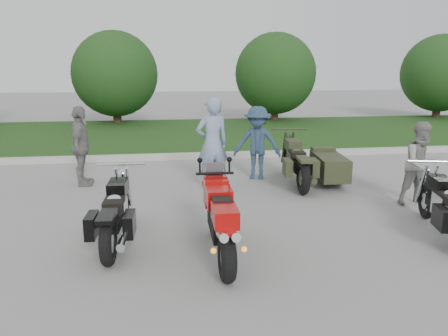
{
  "coord_description": "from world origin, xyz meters",
  "views": [
    {
      "loc": [
        -1.06,
        -5.9,
        2.5
      ],
      "look_at": [
        -0.04,
        1.34,
        0.8
      ],
      "focal_mm": 35.0,
      "sensor_mm": 36.0,
      "label": 1
    }
  ],
  "objects": [
    {
      "name": "ground",
      "position": [
        0.0,
        0.0,
        0.0
      ],
      "size": [
        80.0,
        80.0,
        0.0
      ],
      "primitive_type": "plane",
      "color": "gray",
      "rests_on": "ground"
    },
    {
      "name": "curb",
      "position": [
        0.0,
        6.0,
        0.07
      ],
      "size": [
        60.0,
        0.3,
        0.15
      ],
      "primitive_type": "cube",
      "color": "#B6B3AB",
      "rests_on": "ground"
    },
    {
      "name": "grass_strip",
      "position": [
        0.0,
        10.15,
        0.07
      ],
      "size": [
        60.0,
        8.0,
        0.14
      ],
      "primitive_type": "cube",
      "color": "#26521C",
      "rests_on": "ground"
    },
    {
      "name": "tree_mid_left",
      "position": [
        -3.0,
        13.5,
        2.19
      ],
      "size": [
        3.6,
        3.6,
        4.0
      ],
      "color": "#3F2B1C",
      "rests_on": "ground"
    },
    {
      "name": "tree_mid_right",
      "position": [
        4.0,
        13.5,
        2.19
      ],
      "size": [
        3.6,
        3.6,
        4.0
      ],
      "color": "#3F2B1C",
      "rests_on": "ground"
    },
    {
      "name": "tree_far_right",
      "position": [
        12.0,
        13.5,
        2.19
      ],
      "size": [
        3.6,
        3.6,
        4.0
      ],
      "color": "#3F2B1C",
      "rests_on": "ground"
    },
    {
      "name": "sportbike_red",
      "position": [
        -0.35,
        -0.52,
        0.56
      ],
      "size": [
        0.35,
        2.02,
        0.96
      ],
      "rotation": [
        0.0,
        0.0,
        -0.02
      ],
      "color": "black",
      "rests_on": "ground"
    },
    {
      "name": "cruiser_left",
      "position": [
        -1.76,
        0.16,
        0.43
      ],
      "size": [
        0.38,
        2.19,
        0.84
      ],
      "rotation": [
        0.0,
        0.0,
        -0.04
      ],
      "color": "black",
      "rests_on": "ground"
    },
    {
      "name": "cruiser_right",
      "position": [
        3.09,
        -0.29,
        0.43
      ],
      "size": [
        0.67,
        2.15,
        0.84
      ],
      "rotation": [
        0.0,
        0.0,
        -0.24
      ],
      "color": "black",
      "rests_on": "ground"
    },
    {
      "name": "cruiser_sidecar",
      "position": [
        2.18,
        2.89,
        0.43
      ],
      "size": [
        1.29,
        2.39,
        0.92
      ],
      "rotation": [
        0.0,
        0.0,
        -0.1
      ],
      "color": "black",
      "rests_on": "ground"
    },
    {
      "name": "person_stripe",
      "position": [
        -0.06,
        2.93,
        0.96
      ],
      "size": [
        0.78,
        0.61,
        1.91
      ],
      "primitive_type": "imported",
      "rotation": [
        0.0,
        0.0,
        3.38
      ],
      "color": "#8393B3",
      "rests_on": "ground"
    },
    {
      "name": "person_grey",
      "position": [
        3.6,
        1.28,
        0.77
      ],
      "size": [
        0.78,
        0.63,
        1.55
      ],
      "primitive_type": "imported",
      "rotation": [
        0.0,
        0.0,
        0.06
      ],
      "color": "gray",
      "rests_on": "ground"
    },
    {
      "name": "person_denim",
      "position": [
        1.04,
        3.59,
        0.83
      ],
      "size": [
        1.2,
        0.9,
        1.65
      ],
      "primitive_type": "imported",
      "rotation": [
        0.0,
        0.0,
        -0.3
      ],
      "color": "navy",
      "rests_on": "ground"
    },
    {
      "name": "person_back",
      "position": [
        -2.8,
        3.56,
        0.85
      ],
      "size": [
        0.42,
        1.0,
        1.71
      ],
      "primitive_type": "imported",
      "rotation": [
        0.0,
        0.0,
        1.57
      ],
      "color": "gray",
      "rests_on": "ground"
    }
  ]
}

